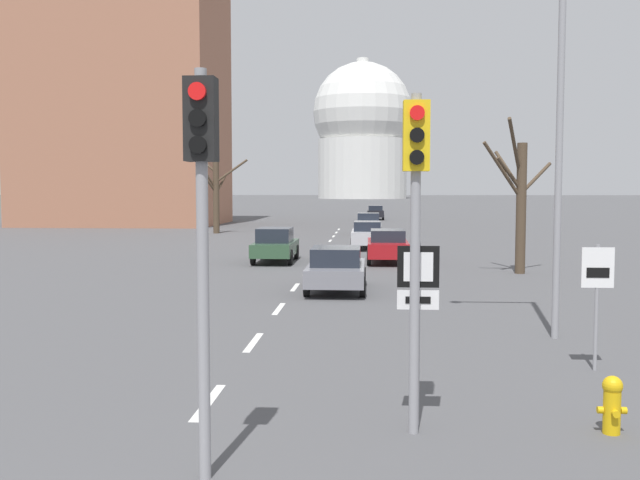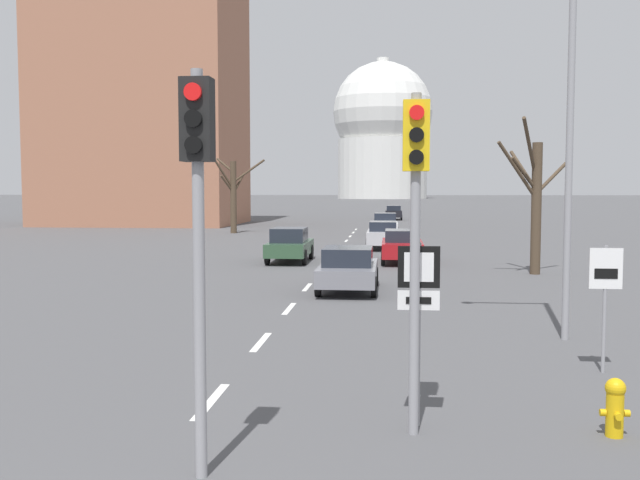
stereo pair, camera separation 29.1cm
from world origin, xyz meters
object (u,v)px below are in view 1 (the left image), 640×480
Objects in this scene: street_lamp_right at (541,89)px; sedan_near_right at (336,268)px; fire_hydrant at (612,402)px; sedan_near_left at (368,224)px; speed_limit_sign at (597,286)px; sedan_mid_centre at (375,212)px; sedan_far_right at (367,234)px; sedan_distant_centre at (275,245)px; traffic_signal_near_right at (416,198)px; traffic_signal_centre_tall at (202,195)px; sedan_far_left at (387,245)px; route_sign_post at (418,301)px.

sedan_near_right is (-4.95, 7.23, -4.92)m from street_lamp_right.
sedan_near_left is (-3.47, 43.50, 0.38)m from fire_hydrant.
sedan_near_right is at bearing 117.83° from speed_limit_sign.
sedan_mid_centre is 39.19m from sedan_far_right.
speed_limit_sign is 3.84m from fire_hydrant.
sedan_near_right is at bearing -93.32° from sedan_far_right.
sedan_distant_centre reaches higher than sedan_far_right.
street_lamp_right is at bearing -63.54° from sedan_distant_centre.
sedan_far_right is at bearing 91.36° from traffic_signal_near_right.
traffic_signal_near_right is at bearing -82.91° from sedan_near_right.
street_lamp_right is 10.05m from sedan_near_right.
sedan_far_right is (-3.95, 24.35, -4.86)m from street_lamp_right.
sedan_far_left is at bearing 83.66° from traffic_signal_centre_tall.
sedan_mid_centre is (1.80, 56.30, 0.05)m from sedan_near_right.
speed_limit_sign reaches higher than sedan_near_left.
traffic_signal_near_right reaches higher than speed_limit_sign.
fire_hydrant is 24.38m from sedan_distant_centre.
speed_limit_sign is 11.55m from sedan_near_right.
traffic_signal_near_right reaches higher than fire_hydrant.
route_sign_post is 0.60× the size of sedan_far_left.
sedan_mid_centre is 0.99× the size of sedan_far_left.
traffic_signal_near_right is at bearing -90.56° from sedan_far_left.
fire_hydrant is 0.18× the size of sedan_far_left.
sedan_near_left reaches higher than sedan_far_left.
speed_limit_sign is 2.90× the size of fire_hydrant.
sedan_distant_centre is at bearing 102.55° from route_sign_post.
fire_hydrant is 0.19× the size of sedan_mid_centre.
traffic_signal_near_right reaches higher than sedan_near_left.
sedan_far_right is at bearing 86.68° from sedan_near_right.
route_sign_post is 0.62× the size of sedan_near_right.
street_lamp_right is 17.68m from sedan_far_left.
sedan_far_right is at bearing 97.20° from sedan_far_left.
sedan_mid_centre is at bearing 89.94° from traffic_signal_near_right.
street_lamp_right is 2.12× the size of sedan_mid_centre.
traffic_signal_centre_tall is 10.49m from street_lamp_right.
traffic_signal_near_right is at bearing -88.64° from sedan_far_right.
traffic_signal_near_right is 23.92m from sedan_distant_centre.
traffic_signal_centre_tall is at bearing -84.38° from sedan_distant_centre.
sedan_mid_centre is 47.23m from sedan_distant_centre.
sedan_far_right reaches higher than sedan_near_right.
street_lamp_right reaches higher than sedan_near_right.
street_lamp_right is 37.51m from sedan_near_left.
sedan_mid_centre reaches higher than sedan_far_left.
sedan_near_left is 0.87× the size of sedan_far_right.
speed_limit_sign is at bearing -80.87° from sedan_far_right.
speed_limit_sign is at bearing 45.57° from traffic_signal_near_right.
sedan_mid_centre reaches higher than fire_hydrant.
street_lamp_right reaches higher than speed_limit_sign.
fire_hydrant is 23.37m from sedan_far_left.
sedan_near_left is at bearing 94.57° from fire_hydrant.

